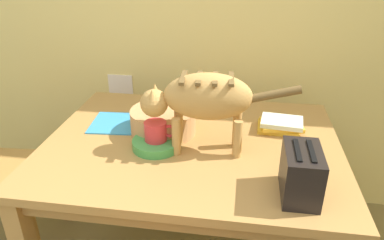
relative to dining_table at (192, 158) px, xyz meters
The scene contains 8 objects.
dining_table is the anchor object (origin of this frame).
cat 0.32m from the dining_table, 53.39° to the right, with size 0.62×0.17×0.33m.
saucer_bowl 0.19m from the dining_table, 150.09° to the right, with size 0.20×0.20×0.04m, color green.
coffee_mug 0.23m from the dining_table, 149.52° to the right, with size 0.13×0.09×0.08m.
magazine 0.39m from the dining_table, 162.95° to the left, with size 0.26×0.23×0.01m, color #3690CB.
book_stack 0.43m from the dining_table, 22.61° to the left, with size 0.21×0.16×0.06m.
wicker_basket 0.21m from the dining_table, 155.97° to the left, with size 0.29×0.29×0.11m.
toaster 0.55m from the dining_table, 37.25° to the right, with size 0.12×0.20×0.18m.
Camera 1 is at (0.24, -0.14, 1.51)m, focal length 34.12 mm.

